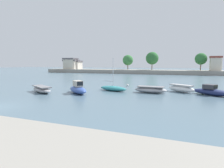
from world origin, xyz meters
TOP-DOWN VIEW (x-y plane):
  - moored_boat_2 at (-2.58, 9.52)m, footprint 5.72×4.26m
  - moored_boat_3 at (2.98, 10.81)m, footprint 5.10×4.67m
  - moored_boat_4 at (6.85, 15.14)m, footprint 5.28×3.11m
  - moored_boat_5 at (12.81, 15.20)m, footprint 4.85×2.08m
  - moored_boat_6 at (17.03, 17.56)m, footprint 4.39×3.45m
  - moored_boat_7 at (21.06, 16.04)m, footprint 5.45×4.19m
  - mooring_buoy_3 at (7.22, 21.79)m, footprint 0.44×0.44m
  - distant_shoreline at (-4.73, 70.89)m, footprint 97.82×11.00m

SIDE VIEW (x-z plane):
  - mooring_buoy_3 at x=7.22m, z-range 0.00..0.44m
  - moored_boat_4 at x=6.85m, z-range -2.21..3.01m
  - moored_boat_2 at x=-2.58m, z-range -0.02..0.93m
  - moored_boat_5 at x=12.81m, z-range -0.02..0.94m
  - moored_boat_7 at x=21.06m, z-range -0.20..1.26m
  - moored_boat_6 at x=17.03m, z-range -0.03..1.12m
  - moored_boat_3 at x=2.98m, z-range -0.28..1.56m
  - distant_shoreline at x=-4.73m, z-range -2.50..7.11m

